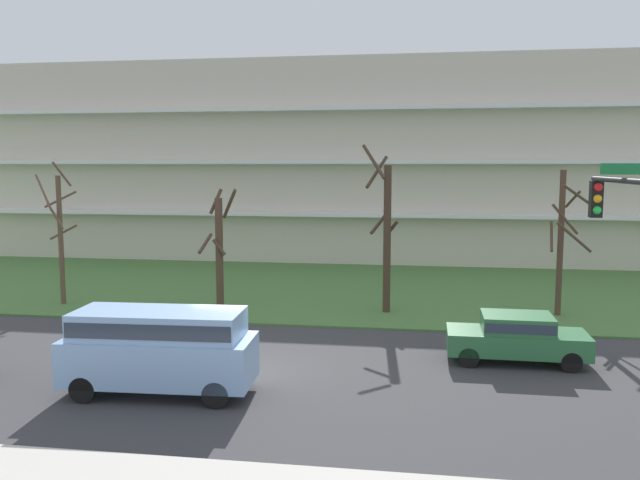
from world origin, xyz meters
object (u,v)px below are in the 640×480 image
at_px(tree_far_left, 60,233).
at_px(tree_center, 386,232).
at_px(sedan_green_center_left, 517,336).
at_px(tree_left, 219,248).
at_px(traffic_signal_mast, 634,263).
at_px(tree_right, 562,239).
at_px(van_blue_near_left, 159,345).

bearing_deg(tree_far_left, tree_center, 2.12).
bearing_deg(sedan_green_center_left, tree_left, -26.95).
distance_m(tree_far_left, sedan_green_center_left, 20.14).
bearing_deg(traffic_signal_mast, tree_left, 133.64).
xyz_separation_m(tree_right, sedan_green_center_left, (-2.70, -6.72, -2.44)).
relative_size(tree_left, tree_center, 0.74).
height_order(tree_center, tree_right, tree_center).
xyz_separation_m(tree_right, traffic_signal_mast, (-1.58, -14.11, 1.06)).
bearing_deg(tree_far_left, tree_left, 3.04).
bearing_deg(tree_left, traffic_signal_mast, -46.36).
bearing_deg(tree_far_left, tree_right, 2.39).
bearing_deg(sedan_green_center_left, tree_center, -53.68).
height_order(tree_left, traffic_signal_mast, traffic_signal_mast).
relative_size(tree_far_left, tree_left, 1.22).
bearing_deg(van_blue_near_left, tree_center, 59.97).
xyz_separation_m(sedan_green_center_left, traffic_signal_mast, (1.12, -7.39, 3.50)).
distance_m(sedan_green_center_left, traffic_signal_mast, 8.25).
distance_m(tree_center, van_blue_near_left, 12.42).
distance_m(tree_center, traffic_signal_mast, 14.88).
bearing_deg(van_blue_near_left, tree_far_left, 128.35).
xyz_separation_m(van_blue_near_left, traffic_signal_mast, (11.32, -2.89, 2.97)).
xyz_separation_m(tree_far_left, van_blue_near_left, (8.92, -10.31, -1.91)).
distance_m(tree_far_left, van_blue_near_left, 13.77).
relative_size(tree_right, van_blue_near_left, 1.16).
bearing_deg(tree_right, sedan_green_center_left, -111.88).
distance_m(tree_left, tree_center, 7.33).
xyz_separation_m(tree_far_left, tree_center, (14.58, 0.54, 0.22)).
bearing_deg(van_blue_near_left, tree_right, 38.49).
relative_size(tree_center, tree_right, 1.17).
bearing_deg(sedan_green_center_left, tree_right, -111.19).
distance_m(tree_left, van_blue_near_left, 10.90).
height_order(van_blue_near_left, sedan_green_center_left, van_blue_near_left).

